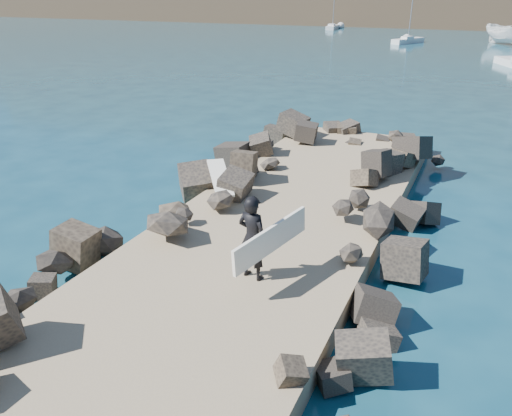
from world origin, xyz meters
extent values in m
plane|color=#0F384C|center=(0.00, 0.00, 0.00)|extent=(800.00, 800.00, 0.00)
cube|color=#8C7759|center=(0.00, -2.00, 0.30)|extent=(6.00, 26.00, 0.60)
cube|color=black|center=(-2.90, -1.50, 0.50)|extent=(2.60, 22.00, 1.00)
cube|color=black|center=(2.90, -1.50, 0.50)|extent=(2.60, 22.00, 1.00)
cube|color=white|center=(-2.41, 1.46, 1.04)|extent=(1.81, 2.13, 0.08)
imported|color=white|center=(5.80, 65.53, 1.36)|extent=(6.47, 7.19, 2.73)
imported|color=black|center=(0.73, -2.77, 1.61)|extent=(0.80, 0.60, 2.02)
cube|color=white|center=(1.18, -2.77, 1.66)|extent=(0.74, 2.43, 0.79)
cube|color=silver|center=(-23.29, 83.49, 0.25)|extent=(2.26, 6.82, 0.80)
cylinder|color=gray|center=(-23.29, 83.49, 4.28)|extent=(0.12, 0.12, 7.36)
cube|color=silver|center=(-23.29, 82.70, 0.75)|extent=(1.29, 1.99, 0.44)
cube|color=silver|center=(-6.14, 61.87, 0.25)|extent=(3.68, 6.03, 0.80)
cylinder|color=gray|center=(-6.14, 61.87, 3.91)|extent=(0.12, 0.12, 6.62)
cube|color=silver|center=(-6.14, 61.21, 0.75)|extent=(1.57, 1.93, 0.44)
camera|label=1|loc=(4.97, -11.77, 6.70)|focal=35.00mm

